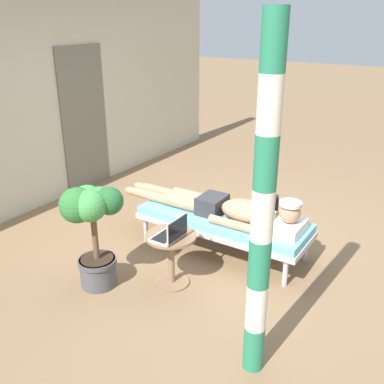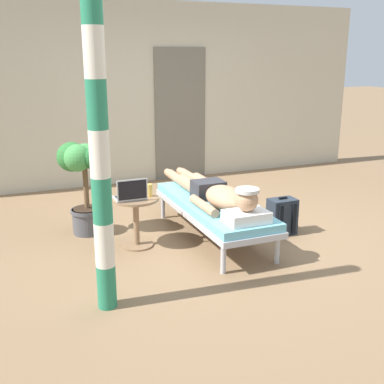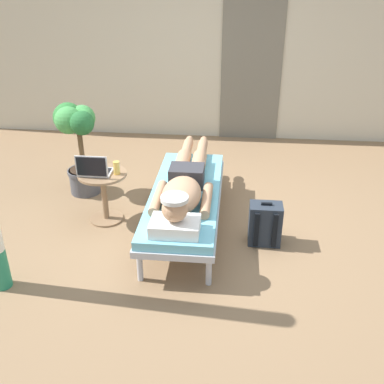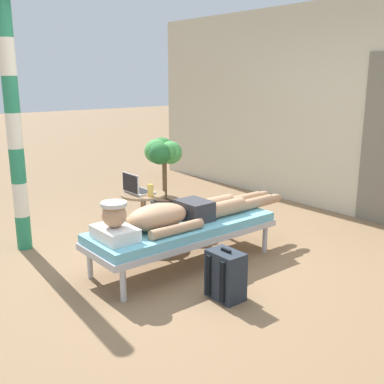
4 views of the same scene
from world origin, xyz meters
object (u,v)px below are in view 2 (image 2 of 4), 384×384
at_px(lounge_chair, 213,208).
at_px(laptop, 131,194).
at_px(person_reclining, 216,194).
at_px(side_table, 136,213).
at_px(backpack, 282,217).
at_px(drink_glass, 149,190).
at_px(potted_plant, 83,174).
at_px(porch_post, 100,154).

distance_m(lounge_chair, laptop, 0.92).
relative_size(person_reclining, side_table, 4.15).
height_order(lounge_chair, backpack, backpack).
bearing_deg(side_table, drink_glass, -0.89).
bearing_deg(person_reclining, backpack, -7.44).
distance_m(backpack, potted_plant, 2.23).
bearing_deg(laptop, side_table, 40.52).
distance_m(lounge_chair, porch_post, 1.95).
bearing_deg(laptop, lounge_chair, -3.04).
height_order(side_table, backpack, side_table).
relative_size(laptop, porch_post, 0.13).
height_order(person_reclining, laptop, laptop).
bearing_deg(porch_post, backpack, 21.86).
xyz_separation_m(side_table, porch_post, (-0.56, -1.13, 0.88)).
height_order(side_table, drink_glass, drink_glass).
bearing_deg(lounge_chair, backpack, -12.02).
bearing_deg(person_reclining, porch_post, -145.29).
bearing_deg(side_table, lounge_chair, -6.77).
xyz_separation_m(lounge_chair, side_table, (-0.83, 0.10, 0.01)).
bearing_deg(lounge_chair, porch_post, -143.59).
height_order(lounge_chair, laptop, laptop).
xyz_separation_m(side_table, drink_glass, (0.15, -0.00, 0.23)).
relative_size(lounge_chair, side_table, 3.59).
relative_size(side_table, potted_plant, 0.51).
bearing_deg(person_reclining, laptop, 172.94).
distance_m(lounge_chair, backpack, 0.80).
relative_size(person_reclining, potted_plant, 2.11).
height_order(backpack, potted_plant, potted_plant).
xyz_separation_m(drink_glass, potted_plant, (-0.57, 0.58, 0.09)).
distance_m(person_reclining, potted_plant, 1.46).
distance_m(side_table, drink_glass, 0.28).
relative_size(person_reclining, porch_post, 0.88).
height_order(laptop, potted_plant, potted_plant).
bearing_deg(backpack, drink_glass, 169.84).
bearing_deg(side_table, backpack, -9.31).
bearing_deg(side_table, porch_post, -116.60).
distance_m(drink_glass, porch_post, 1.48).
distance_m(person_reclining, porch_post, 1.84).
bearing_deg(porch_post, laptop, 64.88).
bearing_deg(backpack, porch_post, -158.14).
distance_m(person_reclining, laptop, 0.90).
distance_m(laptop, potted_plant, 0.73).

